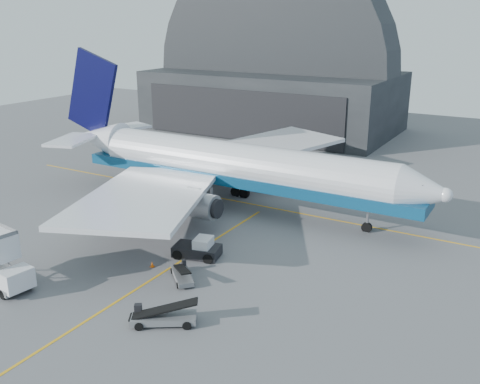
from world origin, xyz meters
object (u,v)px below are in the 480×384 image
Objects in this scene: airliner at (226,164)px; pushback_tug at (198,249)px; belt_loader_a at (163,317)px; belt_loader_b at (182,274)px.

airliner is 16.52m from pushback_tug.
airliner is 28.72m from belt_loader_a.
airliner is 10.72× the size of pushback_tug.
pushback_tug is 0.98× the size of belt_loader_a.
belt_loader_b is at bearing -85.93° from pushback_tug.
pushback_tug reaches higher than belt_loader_a.
airliner is at bearing 153.38° from belt_loader_b.
pushback_tug is at bearing -68.41° from airliner.
belt_loader_a reaches higher than belt_loader_b.
belt_loader_b is (1.52, -4.79, -0.28)m from pushback_tug.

